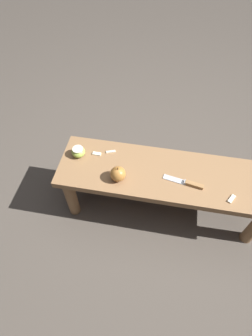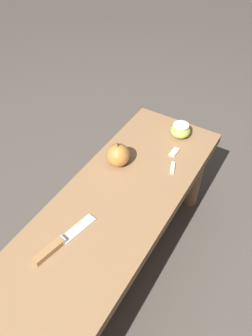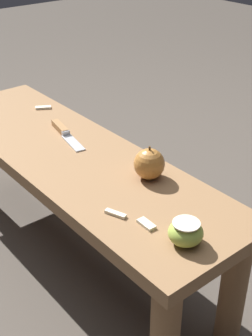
# 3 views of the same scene
# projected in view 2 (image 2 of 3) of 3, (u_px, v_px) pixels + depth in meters

# --- Properties ---
(ground_plane) EXTENTS (8.00, 8.00, 0.00)m
(ground_plane) POSITION_uv_depth(u_px,v_px,m) (103.00, 283.00, 1.31)
(ground_plane) COLOR #4C443D
(wooden_bench) EXTENTS (1.25, 0.37, 0.40)m
(wooden_bench) POSITION_uv_depth(u_px,v_px,m) (98.00, 238.00, 1.08)
(wooden_bench) COLOR olive
(wooden_bench) RESTS_ON ground_plane
(knife) EXTENTS (0.23, 0.07, 0.02)m
(knife) POSITION_uv_depth(u_px,v_px,m) (57.00, 245.00, 0.96)
(knife) COLOR #B7BABF
(knife) RESTS_ON wooden_bench
(apple_whole) EXTENTS (0.09, 0.09, 0.10)m
(apple_whole) POSITION_uv_depth(u_px,v_px,m) (118.00, 155.00, 1.18)
(apple_whole) COLOR #B27233
(apple_whole) RESTS_ON wooden_bench
(apple_cut) EXTENTS (0.08, 0.08, 0.06)m
(apple_cut) POSITION_uv_depth(u_px,v_px,m) (180.00, 130.00, 1.31)
(apple_cut) COLOR #9EB747
(apple_cut) RESTS_ON wooden_bench
(apple_slice_near_knife) EXTENTS (0.05, 0.02, 0.01)m
(apple_slice_near_knife) POSITION_uv_depth(u_px,v_px,m) (174.00, 152.00, 1.25)
(apple_slice_near_knife) COLOR silver
(apple_slice_near_knife) RESTS_ON wooden_bench
(apple_slice_center) EXTENTS (0.06, 0.03, 0.01)m
(apple_slice_center) POSITION_uv_depth(u_px,v_px,m) (173.00, 168.00, 1.19)
(apple_slice_center) COLOR silver
(apple_slice_center) RESTS_ON wooden_bench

